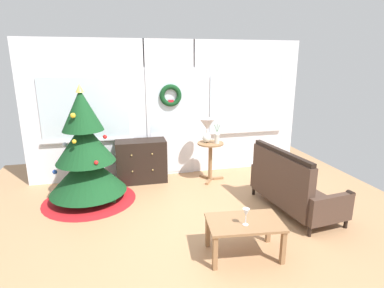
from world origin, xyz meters
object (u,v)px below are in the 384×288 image
at_px(settee_sofa, 290,187).
at_px(table_lamp, 207,127).
at_px(dresser_cabinet, 141,161).
at_px(coffee_table, 244,226).
at_px(christmas_tree, 86,160).
at_px(gift_box, 110,198).
at_px(side_table, 210,154).
at_px(flower_vase, 217,137).
at_px(wine_glass, 246,213).

distance_m(settee_sofa, table_lamp, 1.83).
xyz_separation_m(dresser_cabinet, coffee_table, (0.94, -2.57, -0.03)).
bearing_deg(christmas_tree, gift_box, -31.06).
xyz_separation_m(side_table, flower_vase, (0.10, -0.06, 0.33)).
height_order(flower_vase, wine_glass, flower_vase).
bearing_deg(table_lamp, wine_glass, -96.33).
relative_size(dresser_cabinet, table_lamp, 2.05).
height_order(dresser_cabinet, settee_sofa, settee_sofa).
bearing_deg(dresser_cabinet, side_table, -11.54).
bearing_deg(coffee_table, side_table, 82.42).
xyz_separation_m(wine_glass, gift_box, (-1.49, 1.83, -0.48)).
height_order(settee_sofa, wine_glass, settee_sofa).
distance_m(dresser_cabinet, wine_glass, 2.80).
bearing_deg(table_lamp, dresser_cabinet, 169.76).
xyz_separation_m(side_table, gift_box, (-1.82, -0.56, -0.43)).
relative_size(settee_sofa, flower_vase, 4.43).
height_order(table_lamp, coffee_table, table_lamp).
xyz_separation_m(christmas_tree, side_table, (2.14, 0.36, -0.17)).
bearing_deg(wine_glass, settee_sofa, 39.91).
height_order(settee_sofa, table_lamp, table_lamp).
xyz_separation_m(coffee_table, wine_glass, (-0.02, -0.07, 0.21)).
distance_m(settee_sofa, wine_glass, 1.46).
bearing_deg(dresser_cabinet, gift_box, -125.37).
bearing_deg(dresser_cabinet, christmas_tree, -145.41).
bearing_deg(coffee_table, christmas_tree, 133.19).
bearing_deg(wine_glass, flower_vase, 79.55).
xyz_separation_m(settee_sofa, flower_vase, (-0.68, 1.40, 0.47)).
distance_m(flower_vase, coffee_table, 2.34).
bearing_deg(christmas_tree, coffee_table, -46.81).
relative_size(dresser_cabinet, flower_vase, 2.58).
xyz_separation_m(side_table, wine_glass, (-0.33, -2.39, 0.06)).
height_order(dresser_cabinet, wine_glass, dresser_cabinet).
bearing_deg(gift_box, christmas_tree, 148.94).
distance_m(dresser_cabinet, coffee_table, 2.73).
bearing_deg(settee_sofa, gift_box, 160.89).
bearing_deg(side_table, coffee_table, -97.58).
xyz_separation_m(christmas_tree, coffee_table, (1.83, -1.95, -0.32)).
bearing_deg(coffee_table, dresser_cabinet, 110.00).
bearing_deg(gift_box, coffee_table, -49.32).
bearing_deg(wine_glass, table_lamp, 83.67).
bearing_deg(coffee_table, table_lamp, 83.98).
xyz_separation_m(table_lamp, wine_glass, (-0.27, -2.43, -0.44)).
bearing_deg(gift_box, dresser_cabinet, 54.63).
relative_size(wine_glass, gift_box, 1.12).
xyz_separation_m(settee_sofa, side_table, (-0.78, 1.46, 0.14)).
bearing_deg(settee_sofa, flower_vase, 116.02).
distance_m(side_table, wine_glass, 2.41).
xyz_separation_m(side_table, table_lamp, (-0.06, 0.04, 0.50)).
distance_m(settee_sofa, coffee_table, 1.39).
height_order(settee_sofa, flower_vase, flower_vase).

